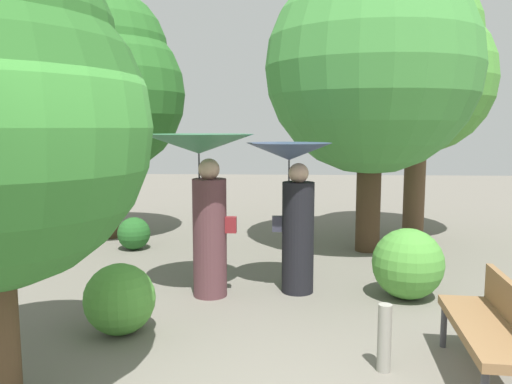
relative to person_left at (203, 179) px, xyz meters
name	(u,v)px	position (x,y,z in m)	size (l,w,h in m)	color
person_left	(203,179)	(0.00, 0.00, 0.00)	(1.38, 1.38, 2.05)	#563338
person_right	(293,193)	(1.13, 0.20, -0.19)	(1.09, 1.09, 1.94)	black
park_bench	(495,324)	(2.76, -2.12, -0.98)	(0.62, 1.54, 0.83)	#38383D
tree_near_left	(104,81)	(-2.37, 3.33, 1.51)	(3.02, 3.02, 4.70)	#42301E
tree_near_right	(419,65)	(3.54, 3.73, 1.80)	(2.83, 2.83, 4.98)	brown
tree_mid_right	(372,51)	(2.46, 2.52, 1.90)	(3.57, 3.57, 5.38)	#42301E
bush_path_left	(134,233)	(-1.61, 2.39, -1.20)	(0.57, 0.57, 0.57)	#235B23
bush_path_right	(120,299)	(-0.69, -1.27, -1.12)	(0.74, 0.74, 0.74)	#4C9338
bush_behind_bench	(408,264)	(2.55, 0.01, -1.05)	(0.88, 0.88, 0.88)	#4C9338
path_marker_post	(384,338)	(1.89, -1.97, -1.19)	(0.12, 0.12, 0.61)	gray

